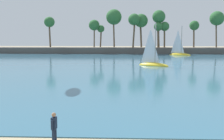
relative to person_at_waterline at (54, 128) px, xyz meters
The scene contains 5 objects.
sea 54.48m from the person_at_waterline, 90.28° to the left, with size 220.00×106.91×0.06m, color #386B84.
palm_headland 68.11m from the person_at_waterline, 88.50° to the left, with size 106.13×6.93×13.10m.
person_at_waterline is the anchor object (origin of this frame).
sailboat_near_shore 36.00m from the person_at_waterline, 76.29° to the left, with size 5.64×4.31×8.09m.
sailboat_mid_bay 63.71m from the person_at_waterline, 73.12° to the left, with size 5.93×4.22×8.39m.
Camera 1 is at (3.57, -4.34, 5.32)m, focal length 43.31 mm.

